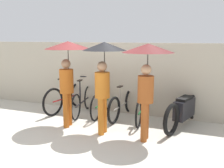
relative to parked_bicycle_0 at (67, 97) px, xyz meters
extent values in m
plane|color=beige|center=(1.12, -1.64, -0.40)|extent=(30.00, 30.00, 0.00)
cube|color=#B2A893|center=(1.12, 0.45, 0.58)|extent=(11.25, 0.12, 1.94)
torus|color=black|center=(0.09, 0.54, -0.01)|extent=(0.18, 0.76, 0.76)
torus|color=black|center=(-0.09, -0.55, -0.01)|extent=(0.18, 0.76, 0.76)
cylinder|color=maroon|center=(0.00, -0.01, -0.01)|extent=(0.22, 1.09, 0.04)
cylinder|color=maroon|center=(-0.03, -0.20, 0.27)|extent=(0.04, 0.04, 0.56)
cube|color=black|center=(-0.03, -0.20, 0.56)|extent=(0.12, 0.21, 0.03)
cylinder|color=maroon|center=(0.09, 0.54, 0.31)|extent=(0.04, 0.04, 0.66)
cylinder|color=maroon|center=(0.09, 0.54, 0.64)|extent=(0.44, 0.10, 0.03)
torus|color=black|center=(0.47, 0.41, -0.05)|extent=(0.15, 0.68, 0.68)
torus|color=black|center=(0.65, -0.64, -0.05)|extent=(0.15, 0.68, 0.68)
cylinder|color=black|center=(0.56, -0.11, -0.05)|extent=(0.21, 1.05, 0.04)
cylinder|color=black|center=(0.59, -0.30, 0.25)|extent=(0.04, 0.04, 0.62)
cube|color=black|center=(0.59, -0.30, 0.58)|extent=(0.12, 0.21, 0.03)
cylinder|color=black|center=(0.47, 0.41, 0.25)|extent=(0.04, 0.04, 0.62)
cylinder|color=black|center=(0.47, 0.41, 0.56)|extent=(0.44, 0.10, 0.03)
torus|color=black|center=(1.10, 0.51, -0.05)|extent=(0.07, 0.69, 0.69)
torus|color=black|center=(1.15, -0.52, -0.05)|extent=(0.07, 0.69, 0.69)
cylinder|color=#19662D|center=(1.12, 0.00, -0.05)|extent=(0.08, 1.03, 0.04)
cylinder|color=#19662D|center=(1.13, -0.18, 0.22)|extent=(0.04, 0.04, 0.55)
cube|color=black|center=(1.13, -0.18, 0.51)|extent=(0.10, 0.20, 0.03)
cylinder|color=#19662D|center=(1.10, 0.51, 0.29)|extent=(0.04, 0.04, 0.69)
cylinder|color=#19662D|center=(1.10, 0.51, 0.63)|extent=(0.44, 0.05, 0.03)
torus|color=black|center=(1.73, 0.54, -0.06)|extent=(0.11, 0.68, 0.68)
torus|color=black|center=(1.64, -0.54, -0.06)|extent=(0.11, 0.68, 0.68)
cylinder|color=#A59E93|center=(1.68, 0.00, -0.06)|extent=(0.12, 1.08, 0.04)
cylinder|color=#A59E93|center=(1.67, -0.19, 0.20)|extent=(0.04, 0.04, 0.51)
cube|color=black|center=(1.67, -0.19, 0.47)|extent=(0.11, 0.21, 0.03)
cylinder|color=#A59E93|center=(1.73, 0.54, 0.28)|extent=(0.04, 0.04, 0.66)
cylinder|color=#A59E93|center=(1.73, 0.54, 0.61)|extent=(0.44, 0.06, 0.03)
torus|color=black|center=(2.21, 0.43, -0.06)|extent=(0.09, 0.66, 0.66)
torus|color=black|center=(2.28, -0.61, -0.06)|extent=(0.09, 0.66, 0.66)
cylinder|color=#19662D|center=(2.25, -0.09, -0.06)|extent=(0.10, 1.04, 0.04)
cylinder|color=#19662D|center=(2.26, -0.28, 0.22)|extent=(0.04, 0.04, 0.57)
cube|color=black|center=(2.26, -0.28, 0.53)|extent=(0.10, 0.21, 0.03)
cylinder|color=#19662D|center=(2.21, 0.43, 0.29)|extent=(0.04, 0.04, 0.71)
cylinder|color=#19662D|center=(2.21, 0.43, 0.65)|extent=(0.44, 0.06, 0.03)
cylinder|color=#B25619|center=(0.69, -1.18, 0.01)|extent=(0.13, 0.13, 0.81)
cylinder|color=#B25619|center=(0.67, -1.00, 0.01)|extent=(0.13, 0.13, 0.81)
cylinder|color=#B25619|center=(0.68, -1.09, 0.69)|extent=(0.32, 0.32, 0.55)
sphere|color=#997051|center=(0.68, -1.09, 1.09)|extent=(0.21, 0.21, 0.21)
cylinder|color=#332D28|center=(0.66, -0.95, 1.07)|extent=(0.02, 0.02, 0.70)
cone|color=#591919|center=(0.66, -0.95, 1.51)|extent=(1.09, 1.09, 0.18)
cylinder|color=#C66B1E|center=(1.63, -1.30, 0.01)|extent=(0.13, 0.13, 0.81)
cylinder|color=#C66B1E|center=(1.62, -1.12, 0.01)|extent=(0.13, 0.13, 0.81)
cylinder|color=#C66B1E|center=(1.63, -1.21, 0.68)|extent=(0.32, 0.32, 0.55)
sphere|color=tan|center=(1.63, -1.21, 1.08)|extent=(0.21, 0.21, 0.21)
cylinder|color=#332D28|center=(1.62, -1.07, 1.06)|extent=(0.02, 0.02, 0.69)
cone|color=black|center=(1.62, -1.07, 1.50)|extent=(0.95, 0.95, 0.18)
cylinder|color=#9E4C1E|center=(2.58, -1.32, 0.00)|extent=(0.13, 0.13, 0.79)
cylinder|color=#9E4C1E|center=(2.57, -1.14, 0.00)|extent=(0.13, 0.13, 0.79)
cylinder|color=#9E4C1E|center=(2.57, -1.23, 0.67)|extent=(0.32, 0.32, 0.54)
sphere|color=tan|center=(2.57, -1.23, 1.06)|extent=(0.21, 0.21, 0.21)
cylinder|color=#332D28|center=(2.57, -1.09, 1.04)|extent=(0.02, 0.02, 0.69)
cone|color=#591919|center=(2.57, -1.09, 1.47)|extent=(1.05, 1.05, 0.18)
torus|color=black|center=(3.45, 0.54, -0.04)|extent=(0.29, 0.70, 0.71)
torus|color=black|center=(3.05, -0.79, -0.04)|extent=(0.29, 0.70, 0.71)
cube|color=black|center=(3.25, -0.13, 0.04)|extent=(0.45, 0.80, 0.44)
cube|color=black|center=(3.25, -0.13, 0.29)|extent=(0.36, 0.58, 0.06)
cylinder|color=#B2B2B7|center=(3.45, 0.54, 0.51)|extent=(0.57, 0.20, 0.03)
camera|label=1|loc=(3.69, -5.99, 1.68)|focal=40.00mm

